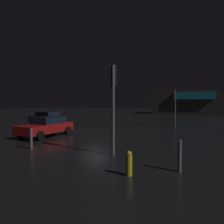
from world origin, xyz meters
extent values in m
plane|color=black|center=(0.00, 0.00, 0.00)|extent=(120.00, 120.00, 0.00)
cube|color=#4C4742|center=(4.78, 30.46, 2.27)|extent=(16.09, 9.27, 4.54)
cube|color=#33CCF2|center=(4.78, 25.67, 3.64)|extent=(7.18, 0.24, 1.21)
cylinder|color=#595B60|center=(5.13, -6.52, 2.13)|extent=(0.14, 0.14, 4.26)
cube|color=black|center=(5.04, -6.40, 3.77)|extent=(0.41, 0.40, 0.97)
sphere|color=black|center=(4.94, -6.27, 4.06)|extent=(0.20, 0.20, 0.20)
sphere|color=orange|center=(4.94, -6.27, 3.77)|extent=(0.20, 0.20, 0.20)
sphere|color=black|center=(4.94, -6.27, 3.48)|extent=(0.20, 0.20, 0.20)
cylinder|color=#595B60|center=(5.46, 6.34, 1.88)|extent=(0.10, 0.10, 3.75)
cube|color=black|center=(5.35, 6.22, 3.29)|extent=(0.41, 0.41, 0.93)
sphere|color=red|center=(5.25, 6.10, 3.57)|extent=(0.20, 0.20, 0.20)
sphere|color=black|center=(5.25, 6.10, 3.29)|extent=(0.20, 0.20, 0.20)
sphere|color=black|center=(5.25, 6.10, 3.01)|extent=(0.20, 0.20, 0.20)
cube|color=black|center=(-6.83, 1.08, 0.64)|extent=(4.29, 1.99, 0.64)
cube|color=black|center=(-6.83, 1.08, 1.22)|extent=(2.16, 1.66, 0.52)
cylinder|color=black|center=(-5.39, 1.80, 0.32)|extent=(0.65, 0.27, 0.63)
cylinder|color=black|center=(-5.52, 0.14, 0.32)|extent=(0.65, 0.27, 0.63)
cylinder|color=black|center=(-8.14, 2.01, 0.32)|extent=(0.65, 0.27, 0.63)
cylinder|color=black|center=(-8.27, 0.35, 0.32)|extent=(0.65, 0.27, 0.63)
cube|color=#A51414|center=(-1.73, -4.14, 0.62)|extent=(1.91, 4.30, 0.61)
cube|color=black|center=(-1.74, -3.85, 1.17)|extent=(1.67, 2.14, 0.49)
cylinder|color=black|center=(-0.80, -5.52, 0.32)|extent=(0.24, 0.64, 0.63)
cylinder|color=black|center=(-2.60, -5.56, 0.32)|extent=(0.24, 0.64, 0.63)
cylinder|color=black|center=(-0.87, -2.71, 0.32)|extent=(0.24, 0.64, 0.63)
cylinder|color=black|center=(-2.67, -2.76, 0.32)|extent=(0.24, 0.64, 0.63)
cylinder|color=gold|center=(6.90, -8.72, 0.35)|extent=(0.22, 0.22, 0.69)
sphere|color=gold|center=(6.90, -8.72, 0.76)|extent=(0.20, 0.20, 0.20)
cylinder|color=#595B60|center=(8.36, -7.50, 0.58)|extent=(0.14, 0.14, 1.15)
cylinder|color=#595B60|center=(0.66, -7.48, 0.56)|extent=(0.14, 0.14, 1.12)
camera|label=1|loc=(9.69, -15.17, 2.52)|focal=33.28mm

